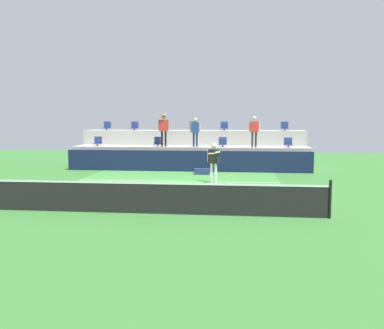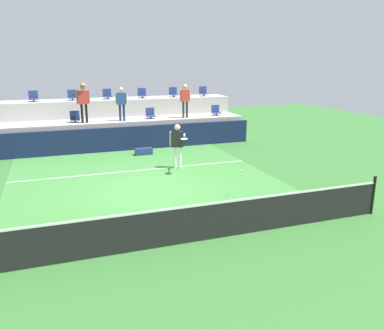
% 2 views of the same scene
% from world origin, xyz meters
% --- Properties ---
extents(ground_plane, '(40.00, 40.00, 0.00)m').
position_xyz_m(ground_plane, '(0.00, 0.00, 0.00)').
color(ground_plane, '#336B2D').
extents(court_inner_paint, '(9.00, 10.00, 0.01)m').
position_xyz_m(court_inner_paint, '(0.00, 1.00, 0.00)').
color(court_inner_paint, '#3D7F38').
rests_on(court_inner_paint, ground_plane).
extents(court_service_line, '(9.00, 0.06, 0.00)m').
position_xyz_m(court_service_line, '(0.00, 2.40, 0.01)').
color(court_service_line, white).
rests_on(court_service_line, ground_plane).
extents(tennis_net, '(10.48, 0.08, 1.07)m').
position_xyz_m(tennis_net, '(0.00, -4.00, 0.50)').
color(tennis_net, black).
rests_on(tennis_net, ground_plane).
extents(sponsor_backboard, '(13.00, 0.16, 1.10)m').
position_xyz_m(sponsor_backboard, '(0.00, 6.00, 0.55)').
color(sponsor_backboard, '#141E42').
rests_on(sponsor_backboard, ground_plane).
extents(seating_tier_lower, '(13.00, 1.80, 1.25)m').
position_xyz_m(seating_tier_lower, '(0.00, 7.30, 0.62)').
color(seating_tier_lower, '#ADAAA3').
rests_on(seating_tier_lower, ground_plane).
extents(seating_tier_upper, '(13.00, 1.80, 2.10)m').
position_xyz_m(seating_tier_upper, '(0.00, 9.10, 1.05)').
color(seating_tier_upper, '#ADAAA3').
rests_on(seating_tier_upper, ground_plane).
extents(stadium_chair_lower_far_left, '(0.44, 0.40, 0.52)m').
position_xyz_m(stadium_chair_lower_far_left, '(-5.28, 7.23, 1.46)').
color(stadium_chair_lower_far_left, '#2D2D33').
rests_on(stadium_chair_lower_far_left, seating_tier_lower).
extents(stadium_chair_lower_left, '(0.44, 0.40, 0.52)m').
position_xyz_m(stadium_chair_lower_left, '(-1.80, 7.23, 1.46)').
color(stadium_chair_lower_left, '#2D2D33').
rests_on(stadium_chair_lower_left, seating_tier_lower).
extents(stadium_chair_lower_right, '(0.44, 0.40, 0.52)m').
position_xyz_m(stadium_chair_lower_right, '(1.81, 7.23, 1.46)').
color(stadium_chair_lower_right, '#2D2D33').
rests_on(stadium_chair_lower_right, seating_tier_lower).
extents(stadium_chair_lower_far_right, '(0.44, 0.40, 0.52)m').
position_xyz_m(stadium_chair_lower_far_right, '(5.35, 7.23, 1.46)').
color(stadium_chair_lower_far_right, '#2D2D33').
rests_on(stadium_chair_lower_far_right, seating_tier_lower).
extents(stadium_chair_upper_far_left, '(0.44, 0.40, 0.52)m').
position_xyz_m(stadium_chair_upper_far_left, '(-5.30, 9.03, 2.31)').
color(stadium_chair_upper_far_left, '#2D2D33').
rests_on(stadium_chair_upper_far_left, seating_tier_upper).
extents(stadium_chair_upper_left, '(0.44, 0.40, 0.52)m').
position_xyz_m(stadium_chair_upper_left, '(-3.59, 9.03, 2.31)').
color(stadium_chair_upper_left, '#2D2D33').
rests_on(stadium_chair_upper_left, seating_tier_upper).
extents(stadium_chair_upper_mid_left, '(0.44, 0.40, 0.52)m').
position_xyz_m(stadium_chair_upper_mid_left, '(-1.76, 9.03, 2.31)').
color(stadium_chair_upper_mid_left, '#2D2D33').
rests_on(stadium_chair_upper_mid_left, seating_tier_upper).
extents(stadium_chair_upper_center, '(0.44, 0.40, 0.52)m').
position_xyz_m(stadium_chair_upper_center, '(-0.02, 9.03, 2.31)').
color(stadium_chair_upper_center, '#2D2D33').
rests_on(stadium_chair_upper_center, seating_tier_upper).
extents(stadium_chair_upper_mid_right, '(0.44, 0.40, 0.52)m').
position_xyz_m(stadium_chair_upper_mid_right, '(1.83, 9.03, 2.31)').
color(stadium_chair_upper_mid_right, '#2D2D33').
rests_on(stadium_chair_upper_mid_right, seating_tier_upper).
extents(stadium_chair_upper_right, '(0.44, 0.40, 0.52)m').
position_xyz_m(stadium_chair_upper_right, '(3.57, 9.03, 2.31)').
color(stadium_chair_upper_right, '#2D2D33').
rests_on(stadium_chair_upper_right, seating_tier_upper).
extents(stadium_chair_upper_far_right, '(0.44, 0.40, 0.52)m').
position_xyz_m(stadium_chair_upper_far_right, '(5.33, 9.03, 2.31)').
color(stadium_chair_upper_far_right, '#2D2D33').
rests_on(stadium_chair_upper_far_right, seating_tier_upper).
extents(tennis_player, '(0.58, 1.31, 1.72)m').
position_xyz_m(tennis_player, '(1.62, 2.18, 1.06)').
color(tennis_player, white).
rests_on(tennis_player, ground_plane).
extents(spectator_with_hat, '(0.61, 0.44, 1.81)m').
position_xyz_m(spectator_with_hat, '(-1.40, 6.85, 2.37)').
color(spectator_with_hat, black).
rests_on(spectator_with_hat, seating_tier_lower).
extents(spectator_in_white, '(0.57, 0.26, 1.59)m').
position_xyz_m(spectator_in_white, '(0.34, 6.85, 2.19)').
color(spectator_in_white, navy).
rests_on(spectator_in_white, seating_tier_lower).
extents(spectator_in_grey, '(0.58, 0.22, 1.66)m').
position_xyz_m(spectator_in_grey, '(3.51, 6.85, 2.25)').
color(spectator_in_grey, '#2D2D33').
rests_on(spectator_in_grey, seating_tier_lower).
extents(tennis_ball, '(0.07, 0.07, 0.07)m').
position_xyz_m(tennis_ball, '(2.43, -1.55, 0.83)').
color(tennis_ball, '#CCE033').
extents(equipment_bag, '(0.76, 0.28, 0.30)m').
position_xyz_m(equipment_bag, '(0.89, 4.85, 0.15)').
color(equipment_bag, navy).
rests_on(equipment_bag, ground_plane).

